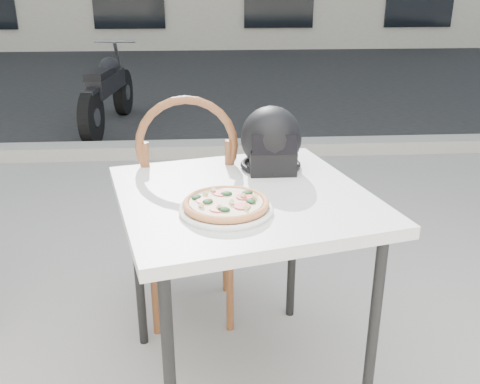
{
  "coord_description": "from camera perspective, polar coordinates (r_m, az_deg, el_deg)",
  "views": [
    {
      "loc": [
        -0.07,
        -1.87,
        1.56
      ],
      "look_at": [
        0.04,
        -0.19,
        0.89
      ],
      "focal_mm": 40.0,
      "sensor_mm": 36.0,
      "label": 1
    }
  ],
  "objects": [
    {
      "name": "ground",
      "position": [
        2.43,
        -1.32,
        -18.07
      ],
      "size": [
        80.0,
        80.0,
        0.0
      ],
      "primitive_type": "plane",
      "color": "#9A9792",
      "rests_on": "ground"
    },
    {
      "name": "street_asphalt",
      "position": [
        9.0,
        -3.47,
        11.79
      ],
      "size": [
        30.0,
        8.0,
        0.0
      ],
      "primitive_type": "cube",
      "color": "black",
      "rests_on": "ground"
    },
    {
      "name": "curb",
      "position": [
        5.09,
        -2.93,
        4.65
      ],
      "size": [
        30.0,
        0.25,
        0.12
      ],
      "primitive_type": "cube",
      "color": "#9B9891",
      "rests_on": "ground"
    },
    {
      "name": "cafe_table_main",
      "position": [
        1.97,
        0.4,
        -2.13
      ],
      "size": [
        1.06,
        1.06,
        0.84
      ],
      "rotation": [
        0.0,
        0.0,
        0.24
      ],
      "color": "silver",
      "rests_on": "ground"
    },
    {
      "name": "plate",
      "position": [
        1.78,
        -1.5,
        -1.84
      ],
      "size": [
        0.42,
        0.42,
        0.02
      ],
      "rotation": [
        0.0,
        0.0,
        0.42
      ],
      "color": "white",
      "rests_on": "cafe_table_main"
    },
    {
      "name": "pizza",
      "position": [
        1.77,
        -1.5,
        -1.2
      ],
      "size": [
        0.36,
        0.36,
        0.04
      ],
      "rotation": [
        0.0,
        0.0,
        0.27
      ],
      "color": "#E59154",
      "rests_on": "plate"
    },
    {
      "name": "helmet",
      "position": [
        2.16,
        3.35,
        5.37
      ],
      "size": [
        0.25,
        0.26,
        0.25
      ],
      "rotation": [
        0.0,
        0.0,
        -0.01
      ],
      "color": "black",
      "rests_on": "cafe_table_main"
    },
    {
      "name": "cafe_chair_main",
      "position": [
        2.41,
        -5.4,
        -1.04
      ],
      "size": [
        0.44,
        0.44,
        1.13
      ],
      "rotation": [
        0.0,
        0.0,
        3.15
      ],
      "color": "brown",
      "rests_on": "ground"
    },
    {
      "name": "motorcycle",
      "position": [
        6.15,
        -13.9,
        10.3
      ],
      "size": [
        0.47,
        1.82,
        0.91
      ],
      "rotation": [
        0.0,
        0.0,
        -0.11
      ],
      "color": "black",
      "rests_on": "street_asphalt"
    }
  ]
}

